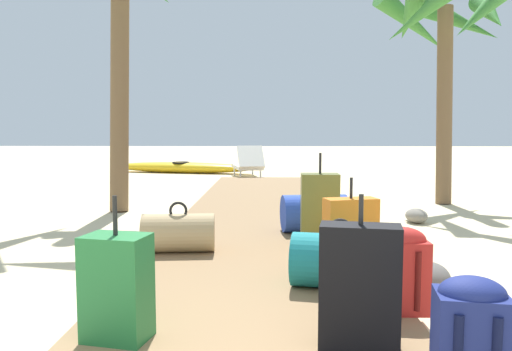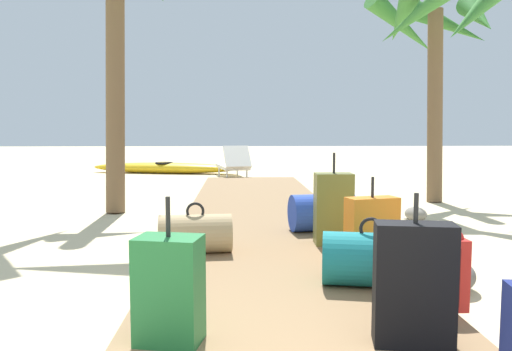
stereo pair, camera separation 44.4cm
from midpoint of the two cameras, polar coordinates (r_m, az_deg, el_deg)
ground_plane at (r=5.41m, az=2.62°, el=-7.34°), size 60.00×60.00×0.00m
boardwalk at (r=6.43m, az=2.44°, el=-4.97°), size 1.98×10.42×0.08m
suitcase_green at (r=2.72m, az=-10.94°, el=-12.39°), size 0.37×0.29×0.76m
suitcase_orange at (r=4.18m, az=13.69°, el=-6.27°), size 0.45×0.28×0.72m
duffel_bag_tan at (r=4.56m, az=-6.02°, el=-6.48°), size 0.67×0.40×0.46m
backpack_red at (r=3.24m, az=19.80°, el=-9.82°), size 0.33×0.22×0.52m
duffel_bag_blue at (r=5.48m, az=8.95°, el=-4.24°), size 0.74×0.49×0.51m
suitcase_black at (r=2.66m, az=16.49°, el=-12.09°), size 0.42×0.24×0.78m
duffel_bag_teal at (r=3.61m, az=13.04°, el=-9.46°), size 0.72×0.50×0.49m
backpack_navy at (r=2.27m, az=28.60°, el=-16.41°), size 0.29×0.26×0.54m
suitcase_olive at (r=4.84m, az=9.86°, el=-3.83°), size 0.36×0.24×0.88m
palm_tree_near_right at (r=8.77m, az=22.22°, el=15.20°), size 2.21×2.38×3.51m
lounge_chair at (r=12.26m, az=0.10°, el=1.27°), size 0.89×1.62×0.79m
kayak at (r=13.80m, az=-7.59°, el=0.91°), size 4.08×1.44×0.30m
rock_right_near at (r=3.95m, az=22.12°, el=-10.78°), size 0.39×0.45×0.23m
rock_right_far at (r=6.75m, az=19.55°, el=-4.34°), size 0.29×0.37×0.18m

